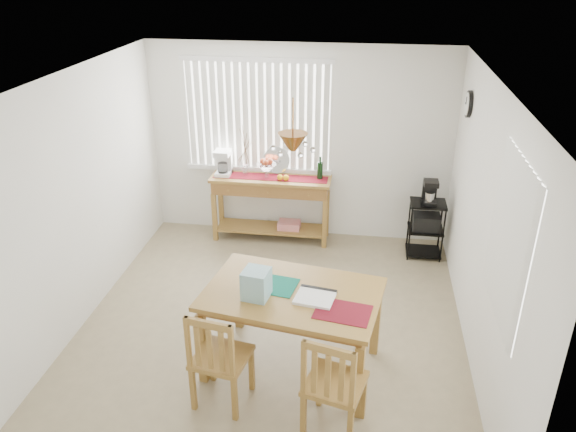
% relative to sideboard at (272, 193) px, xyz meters
% --- Properties ---
extents(ground, '(4.00, 4.50, 0.01)m').
position_rel_sideboard_xyz_m(ground, '(0.34, -2.01, -0.68)').
color(ground, tan).
extents(room_shell, '(4.20, 4.70, 2.70)m').
position_rel_sideboard_xyz_m(room_shell, '(0.34, -1.99, 1.02)').
color(room_shell, white).
rests_on(room_shell, ground).
extents(sideboard, '(1.59, 0.45, 0.90)m').
position_rel_sideboard_xyz_m(sideboard, '(0.00, 0.00, 0.00)').
color(sideboard, olive).
rests_on(sideboard, ground).
extents(sideboard_items, '(1.51, 0.38, 0.69)m').
position_rel_sideboard_xyz_m(sideboard_items, '(-0.28, 0.02, 0.37)').
color(sideboard_items, maroon).
rests_on(sideboard_items, sideboard).
extents(wire_cart, '(0.44, 0.35, 0.75)m').
position_rel_sideboard_xyz_m(wire_cart, '(2.04, -0.20, -0.22)').
color(wire_cart, black).
rests_on(wire_cart, ground).
extents(cart_items, '(0.18, 0.21, 0.31)m').
position_rel_sideboard_xyz_m(cart_items, '(2.04, -0.19, 0.22)').
color(cart_items, black).
rests_on(cart_items, wire_cart).
extents(dining_table, '(1.71, 1.25, 0.84)m').
position_rel_sideboard_xyz_m(dining_table, '(0.64, -2.58, 0.07)').
color(dining_table, olive).
rests_on(dining_table, ground).
extents(table_items, '(1.20, 0.75, 0.27)m').
position_rel_sideboard_xyz_m(table_items, '(0.47, -2.69, 0.27)').
color(table_items, '#136E5B').
rests_on(table_items, dining_table).
extents(chair_left, '(0.52, 0.52, 0.98)m').
position_rel_sideboard_xyz_m(chair_left, '(0.09, -3.15, -0.19)').
color(chair_left, olive).
rests_on(chair_left, ground).
extents(chair_right, '(0.55, 0.55, 0.99)m').
position_rel_sideboard_xyz_m(chair_right, '(1.08, -3.34, -0.19)').
color(chair_right, olive).
rests_on(chair_right, ground).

